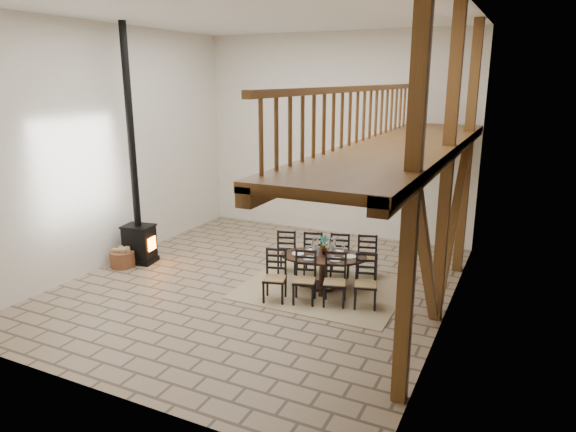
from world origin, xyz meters
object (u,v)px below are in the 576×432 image
at_px(dining_table, 323,271).
at_px(log_stack, 126,257).
at_px(log_basket, 123,258).
at_px(wood_stove, 137,212).

relative_size(dining_table, log_stack, 4.78).
bearing_deg(log_stack, log_basket, -60.54).
height_order(dining_table, log_basket, dining_table).
bearing_deg(log_basket, dining_table, 9.86).
bearing_deg(log_basket, wood_stove, 68.32).
xyz_separation_m(dining_table, log_stack, (-4.45, -0.51, -0.24)).
bearing_deg(wood_stove, dining_table, -4.03).
distance_m(dining_table, wood_stove, 4.25).
relative_size(dining_table, wood_stove, 0.49).
bearing_deg(dining_table, wood_stove, 168.80).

